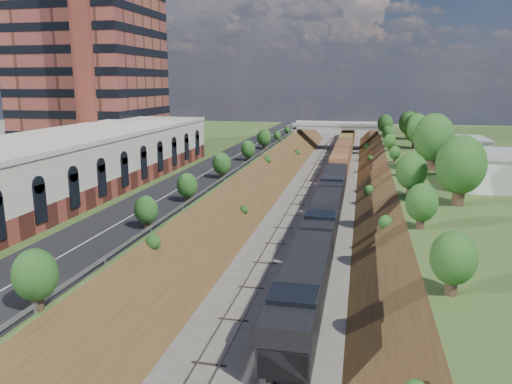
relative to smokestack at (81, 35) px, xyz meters
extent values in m
cube|color=#415E26|center=(3.00, 4.00, -22.50)|extent=(44.00, 180.00, 5.00)
cube|color=brown|center=(25.00, 4.00, -25.00)|extent=(10.00, 180.00, 10.00)
cube|color=brown|center=(47.00, 4.00, -25.00)|extent=(10.00, 180.00, 10.00)
cube|color=gray|center=(33.40, 4.00, -24.91)|extent=(1.58, 180.00, 0.18)
cube|color=gray|center=(38.60, 4.00, -24.91)|extent=(1.58, 180.00, 0.18)
cube|color=black|center=(20.50, 4.00, -19.95)|extent=(8.00, 180.00, 0.10)
cube|color=#99999E|center=(24.60, 4.00, -19.45)|extent=(0.06, 171.00, 0.30)
cube|color=brown|center=(8.00, -18.00, -18.90)|extent=(14.00, 62.00, 2.20)
cube|color=#C0B5A4|center=(8.00, -18.00, -15.65)|extent=(14.00, 62.00, 4.30)
cube|color=#C0B5A4|center=(8.00, -18.00, -13.25)|extent=(14.30, 62.30, 0.50)
cube|color=brown|center=(-8.00, 16.00, 2.00)|extent=(22.00, 22.00, 44.00)
cylinder|color=brown|center=(0.00, 0.00, 0.00)|extent=(3.20, 3.20, 40.00)
cube|color=gray|center=(24.50, 66.00, -21.90)|extent=(1.50, 8.00, 6.20)
cube|color=gray|center=(47.50, 66.00, -21.90)|extent=(1.50, 8.00, 6.20)
cube|color=gray|center=(36.00, 66.00, -18.80)|extent=(24.00, 8.00, 1.00)
cube|color=gray|center=(36.00, 62.00, -18.00)|extent=(24.00, 0.30, 0.80)
cube|color=gray|center=(36.00, 70.00, -18.00)|extent=(24.00, 0.30, 0.80)
cube|color=silver|center=(59.50, -4.00, -18.00)|extent=(9.00, 12.00, 4.00)
cube|color=silver|center=(59.00, 18.00, -18.20)|extent=(8.00, 10.00, 3.60)
cylinder|color=#473323|center=(53.00, -16.00, -18.69)|extent=(1.30, 1.30, 2.62)
ellipsoid|color=#29581F|center=(53.00, -16.00, -15.54)|extent=(5.25, 5.25, 6.30)
cylinder|color=#473323|center=(24.20, -36.00, -19.39)|extent=(0.66, 0.66, 1.22)
ellipsoid|color=#29581F|center=(24.20, -36.00, -17.92)|extent=(2.45, 2.45, 2.94)
cube|color=black|center=(38.60, -42.98, -24.55)|extent=(2.40, 4.00, 0.90)
cube|color=black|center=(38.60, -36.09, -22.44)|extent=(3.30, 19.77, 3.31)
cube|color=black|center=(38.60, -44.48, -23.20)|extent=(3.03, 3.00, 1.80)
cube|color=silver|center=(38.60, -44.48, -22.20)|extent=(3.03, 3.00, 0.15)
cube|color=black|center=(38.60, -41.48, -20.90)|extent=(3.23, 3.10, 0.90)
cube|color=black|center=(38.60, -15.32, -22.44)|extent=(3.30, 19.77, 3.31)
cube|color=black|center=(38.60, 5.46, -22.44)|extent=(3.30, 19.77, 3.31)
cube|color=brown|center=(38.60, 60.04, -22.12)|extent=(3.30, 87.40, 3.95)
camera|label=1|loc=(42.54, -71.90, -6.94)|focal=35.00mm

